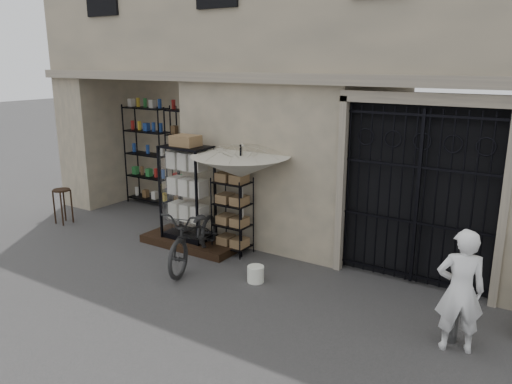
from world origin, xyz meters
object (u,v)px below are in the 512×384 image
Objects in this scene: display_cabinet at (187,197)px; wooden_stool at (63,205)px; white_bucket at (256,274)px; bicycle at (196,263)px; wire_rack at (232,216)px; steel_bollard at (454,316)px; shopkeeper at (454,349)px; market_umbrella at (241,161)px.

display_cabinet reaches higher than wooden_stool.
white_bucket is 1.33m from bicycle.
bicycle reaches higher than wooden_stool.
steel_bollard is (4.20, -1.01, -0.35)m from wire_rack.
wooden_stool is 8.52m from shopkeeper.
wire_rack is at bearing -37.08° from shopkeeper.
wooden_stool reaches higher than steel_bollard.
bicycle is at bearing -125.15° from market_umbrella.
display_cabinet is 2.52× the size of wooden_stool.
wooden_stool is (-3.98, 0.20, 0.41)m from bicycle.
bicycle is (-1.32, 0.05, -0.13)m from white_bucket.
bicycle is 2.83× the size of steel_bollard.
bicycle is at bearing -2.89° from wooden_stool.
wooden_stool is (-4.22, -0.61, -0.30)m from wire_rack.
white_bucket is at bearing -18.83° from bicycle.
wooden_stool is 8.44m from steel_bollard.
bicycle is (0.73, -0.68, -0.97)m from display_cabinet.
market_umbrella is (0.26, -0.09, 1.11)m from wire_rack.
steel_bollard reaches higher than white_bucket.
white_bucket reaches higher than shopkeeper.
steel_bollard is (4.45, -0.20, 0.36)m from bicycle.
bicycle is (-0.51, -0.72, -1.82)m from market_umbrella.
steel_bollard is at bearing -88.80° from shopkeeper.
bicycle is 1.28× the size of shopkeeper.
market_umbrella is 2.03m from white_bucket.
bicycle is at bearing 177.64° from white_bucket.
white_bucket is 3.21m from shopkeeper.
wire_rack is 2.01× the size of steel_bollard.
wire_rack reaches higher than white_bucket.
shopkeeper is at bearing -24.65° from display_cabinet.
steel_bollard is (5.18, -0.88, -0.61)m from display_cabinet.
white_bucket is 0.17× the size of shopkeeper.
steel_bollard is at bearing -23.04° from display_cabinet.
shopkeeper is at bearing -15.11° from market_umbrella.
bicycle is (-0.24, -0.81, -0.72)m from wire_rack.
display_cabinet reaches higher than bicycle.
market_umbrella is 1.58× the size of shopkeeper.
display_cabinet is 2.73× the size of steel_bollard.
market_umbrella is at bearing 166.87° from steel_bollard.
market_umbrella is 3.22× the size of wooden_stool.
shopkeeper is at bearing -67.10° from steel_bollard.
market_umbrella reaches higher than display_cabinet.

